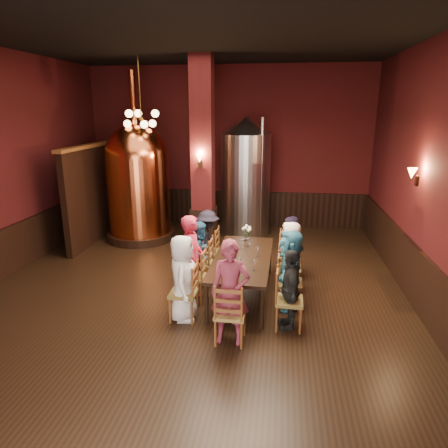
# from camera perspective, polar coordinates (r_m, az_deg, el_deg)

# --- Properties ---
(room) EXTENTS (10.00, 10.02, 4.50)m
(room) POSITION_cam_1_polar(r_m,az_deg,el_deg) (6.77, -5.19, 6.91)
(room) COLOR black
(room) RESTS_ON ground
(wainscot_right) EXTENTS (0.08, 9.90, 1.00)m
(wainscot_right) POSITION_cam_1_polar(r_m,az_deg,el_deg) (7.48, 26.53, -7.88)
(wainscot_right) COLOR black
(wainscot_right) RESTS_ON ground
(wainscot_back) EXTENTS (7.90, 0.08, 1.00)m
(wainscot_back) POSITION_cam_1_polar(r_m,az_deg,el_deg) (11.91, 0.53, 2.41)
(wainscot_back) COLOR black
(wainscot_back) RESTS_ON ground
(column) EXTENTS (0.58, 0.58, 4.50)m
(column) POSITION_cam_1_polar(r_m,az_deg,el_deg) (9.55, -3.04, 9.64)
(column) COLOR #460F13
(column) RESTS_ON ground
(partition) EXTENTS (0.22, 3.50, 2.40)m
(partition) POSITION_cam_1_polar(r_m,az_deg,el_deg) (11.01, -17.55, 4.25)
(partition) COLOR black
(partition) RESTS_ON ground
(pendant_cluster) EXTENTS (0.90, 0.90, 1.70)m
(pendant_cluster) POSITION_cam_1_polar(r_m,az_deg,el_deg) (9.99, -11.75, 14.51)
(pendant_cluster) COLOR #A57226
(pendant_cluster) RESTS_ON room
(sconce_wall) EXTENTS (0.20, 0.20, 0.36)m
(sconce_wall) POSITION_cam_1_polar(r_m,az_deg,el_deg) (7.75, 25.92, 6.15)
(sconce_wall) COLOR black
(sconce_wall) RESTS_ON room
(sconce_column) EXTENTS (0.20, 0.20, 0.36)m
(sconce_column) POSITION_cam_1_polar(r_m,az_deg,el_deg) (9.26, -3.41, 9.12)
(sconce_column) COLOR black
(sconce_column) RESTS_ON column
(dining_table) EXTENTS (1.03, 2.41, 0.75)m
(dining_table) POSITION_cam_1_polar(r_m,az_deg,el_deg) (7.26, 2.67, -5.20)
(dining_table) COLOR black
(dining_table) RESTS_ON ground
(chair_0) EXTENTS (0.47, 0.47, 0.92)m
(chair_0) POSITION_cam_1_polar(r_m,az_deg,el_deg) (6.60, -5.83, -9.72)
(chair_0) COLOR brown
(chair_0) RESTS_ON ground
(person_0) EXTENTS (0.53, 0.75, 1.43)m
(person_0) POSITION_cam_1_polar(r_m,az_deg,el_deg) (6.49, -5.90, -7.69)
(person_0) COLOR white
(person_0) RESTS_ON ground
(chair_1) EXTENTS (0.47, 0.47, 0.92)m
(chair_1) POSITION_cam_1_polar(r_m,az_deg,el_deg) (7.19, -4.46, -7.44)
(chair_1) COLOR brown
(chair_1) RESTS_ON ground
(person_1) EXTENTS (0.46, 0.63, 1.58)m
(person_1) POSITION_cam_1_polar(r_m,az_deg,el_deg) (7.06, -4.52, -4.98)
(person_1) COLOR red
(person_1) RESTS_ON ground
(chair_2) EXTENTS (0.47, 0.47, 0.92)m
(chair_2) POSITION_cam_1_polar(r_m,az_deg,el_deg) (7.78, -3.33, -5.52)
(chair_2) COLOR brown
(chair_2) RESTS_ON ground
(person_2) EXTENTS (0.46, 0.68, 1.29)m
(person_2) POSITION_cam_1_polar(r_m,az_deg,el_deg) (7.71, -3.35, -4.26)
(person_2) COLOR #25567C
(person_2) RESTS_ON ground
(chair_3) EXTENTS (0.47, 0.47, 0.92)m
(chair_3) POSITION_cam_1_polar(r_m,az_deg,el_deg) (8.39, -2.35, -3.86)
(chair_3) COLOR brown
(chair_3) RESTS_ON ground
(person_3) EXTENTS (0.51, 0.87, 1.33)m
(person_3) POSITION_cam_1_polar(r_m,az_deg,el_deg) (8.32, -2.36, -2.52)
(person_3) COLOR black
(person_3) RESTS_ON ground
(chair_4) EXTENTS (0.47, 0.47, 0.92)m
(chair_4) POSITION_cam_1_polar(r_m,az_deg,el_deg) (6.40, 9.30, -10.71)
(chair_4) COLOR brown
(chair_4) RESTS_ON ground
(person_4) EXTENTS (0.42, 0.79, 1.29)m
(person_4) POSITION_cam_1_polar(r_m,az_deg,el_deg) (6.32, 9.38, -9.20)
(person_4) COLOR black
(person_4) RESTS_ON ground
(chair_5) EXTENTS (0.47, 0.47, 0.92)m
(chair_5) POSITION_cam_1_polar(r_m,az_deg,el_deg) (7.01, 9.32, -8.25)
(chair_5) COLOR brown
(chair_5) RESTS_ON ground
(person_5) EXTENTS (0.44, 1.31, 1.41)m
(person_5) POSITION_cam_1_polar(r_m,az_deg,el_deg) (6.91, 9.42, -6.42)
(person_5) COLOR teal
(person_5) RESTS_ON ground
(chair_6) EXTENTS (0.47, 0.47, 0.92)m
(chair_6) POSITION_cam_1_polar(r_m,az_deg,el_deg) (7.62, 9.34, -6.21)
(chair_6) COLOR brown
(chair_6) RESTS_ON ground
(person_6) EXTENTS (0.46, 0.68, 1.36)m
(person_6) POSITION_cam_1_polar(r_m,az_deg,el_deg) (7.54, 9.42, -4.67)
(person_6) COLOR white
(person_6) RESTS_ON ground
(chair_7) EXTENTS (0.47, 0.47, 0.92)m
(chair_7) POSITION_cam_1_polar(r_m,az_deg,el_deg) (8.24, 9.36, -4.45)
(chair_7) COLOR brown
(chair_7) RESTS_ON ground
(person_7) EXTENTS (0.33, 0.63, 1.27)m
(person_7) POSITION_cam_1_polar(r_m,az_deg,el_deg) (8.18, 9.41, -3.30)
(person_7) COLOR #221A35
(person_7) RESTS_ON ground
(chair_8) EXTENTS (0.47, 0.47, 0.92)m
(chair_8) POSITION_cam_1_polar(r_m,az_deg,el_deg) (5.96, 0.89, -12.62)
(chair_8) COLOR brown
(chair_8) RESTS_ON ground
(person_8) EXTENTS (0.58, 0.38, 1.58)m
(person_8) POSITION_cam_1_polar(r_m,az_deg,el_deg) (5.81, 0.91, -9.79)
(person_8) COLOR maroon
(person_8) RESTS_ON ground
(copper_kettle) EXTENTS (1.79, 1.79, 4.22)m
(copper_kettle) POSITION_cam_1_polar(r_m,az_deg,el_deg) (10.54, -12.18, 6.01)
(copper_kettle) COLOR black
(copper_kettle) RESTS_ON ground
(steel_vessel) EXTENTS (1.55, 1.55, 3.14)m
(steel_vessel) POSITION_cam_1_polar(r_m,az_deg,el_deg) (10.66, 3.12, 6.62)
(steel_vessel) COLOR #B2B2B7
(steel_vessel) RESTS_ON ground
(rose_vase) EXTENTS (0.19, 0.19, 0.33)m
(rose_vase) POSITION_cam_1_polar(r_m,az_deg,el_deg) (8.06, 3.28, -0.93)
(rose_vase) COLOR white
(rose_vase) RESTS_ON dining_table
(wine_glass_0) EXTENTS (0.07, 0.07, 0.17)m
(wine_glass_0) POSITION_cam_1_polar(r_m,az_deg,el_deg) (7.74, 3.41, -2.69)
(wine_glass_0) COLOR white
(wine_glass_0) RESTS_ON dining_table
(wine_glass_1) EXTENTS (0.07, 0.07, 0.17)m
(wine_glass_1) POSITION_cam_1_polar(r_m,az_deg,el_deg) (7.28, 4.77, -3.95)
(wine_glass_1) COLOR white
(wine_glass_1) RESTS_ON dining_table
(wine_glass_2) EXTENTS (0.07, 0.07, 0.17)m
(wine_glass_2) POSITION_cam_1_polar(r_m,az_deg,el_deg) (6.77, 2.22, -5.49)
(wine_glass_2) COLOR white
(wine_glass_2) RESTS_ON dining_table
(wine_glass_3) EXTENTS (0.07, 0.07, 0.17)m
(wine_glass_3) POSITION_cam_1_polar(r_m,az_deg,el_deg) (6.67, 4.35, -5.86)
(wine_glass_3) COLOR white
(wine_glass_3) RESTS_ON dining_table
(wine_glass_4) EXTENTS (0.07, 0.07, 0.17)m
(wine_glass_4) POSITION_cam_1_polar(r_m,az_deg,el_deg) (7.45, 3.72, -3.46)
(wine_glass_4) COLOR white
(wine_glass_4) RESTS_ON dining_table
(wine_glass_5) EXTENTS (0.07, 0.07, 0.17)m
(wine_glass_5) POSITION_cam_1_polar(r_m,az_deg,el_deg) (7.67, 2.62, -2.85)
(wine_glass_5) COLOR white
(wine_glass_5) RESTS_ON dining_table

